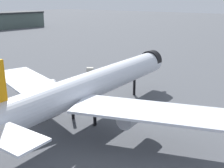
% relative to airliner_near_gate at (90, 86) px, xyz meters
% --- Properties ---
extents(ground, '(900.00, 900.00, 0.00)m').
position_rel_airliner_near_gate_xyz_m(ground, '(3.63, 0.93, -7.50)').
color(ground, '#4C4F54').
extents(airliner_near_gate, '(64.97, 59.56, 17.03)m').
position_rel_airliner_near_gate_xyz_m(airliner_near_gate, '(0.00, 0.00, 0.00)').
color(airliner_near_gate, silver).
rests_on(airliner_near_gate, ground).
extents(baggage_cart_trailing, '(2.73, 2.86, 1.82)m').
position_rel_airliner_near_gate_xyz_m(baggage_cart_trailing, '(30.65, 25.51, -6.52)').
color(baggage_cart_trailing, black).
rests_on(baggage_cart_trailing, ground).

